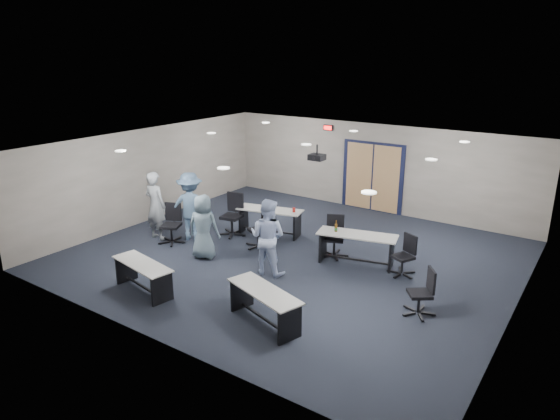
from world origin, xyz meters
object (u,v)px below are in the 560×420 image
Objects in this scene: table_front_left at (143,272)px; table_front_right at (264,301)px; table_back_left at (270,217)px; person_back at (190,206)px; chair_back_d at (403,255)px; chair_loose_left at (171,224)px; person_gray at (156,206)px; table_back_right at (356,243)px; chair_back_b at (258,229)px; chair_loose_right at (420,292)px; chair_back_a at (232,215)px; person_lightblue at (268,237)px; chair_back_c at (334,237)px; person_plaid at (204,227)px.

table_front_left is 2.85m from table_front_right.
person_back reaches higher than table_back_left.
chair_back_d is 0.90× the size of chair_loose_left.
person_gray reaches higher than chair_back_d.
table_back_right is 1.93× the size of chair_back_b.
chair_back_a is at bearing -139.00° from chair_loose_right.
chair_back_a is 1.11× the size of chair_loose_left.
chair_back_d is 5.88m from chair_loose_left.
chair_back_b reaches higher than chair_loose_right.
person_lightblue is at bearing 179.16° from person_gray.
chair_loose_left is (-4.37, 1.89, 0.06)m from table_front_right.
person_gray is at bearing -149.55° from chair_back_a.
chair_back_c reaches higher than table_front_right.
chair_back_d is at bearing 53.03° from table_front_left.
chair_back_d is (3.63, 0.49, -0.03)m from chair_back_b.
chair_loose_right reaches higher than table_front_right.
person_gray is at bearing -153.23° from table_back_left.
chair_back_c is at bearing -156.28° from chair_back_d.
table_front_left is 1.63× the size of chair_back_c.
chair_back_a is at bearing 30.77° from chair_loose_left.
table_front_right is 1.00× the size of person_lightblue.
chair_loose_left is 0.57× the size of person_back.
table_front_right is 1.52× the size of chair_back_a.
table_back_left is 1.03× the size of person_back.
person_lightblue is (3.14, -0.07, 0.35)m from chair_loose_left.
table_front_left is 4.25m from table_back_left.
chair_loose_left reaches higher than chair_back_b.
table_front_right is 4.67m from table_back_left.
chair_back_c is at bearing -162.82° from person_plaid.
chair_back_c is 0.98× the size of chair_loose_left.
table_back_right reaches higher than table_front_left.
table_back_right is at bearing -6.35° from chair_loose_left.
person_back reaches higher than person_lightblue.
chair_back_b is at bearing -25.65° from chair_back_a.
person_back is (0.22, 0.52, 0.39)m from chair_loose_left.
chair_back_b is 2.29m from chair_loose_left.
table_front_right is 3.40m from table_back_right.
table_back_left is at bearing 156.90° from table_back_right.
chair_back_c is 4.76m from person_gray.
table_back_right reaches higher than table_back_left.
chair_back_c is 1.76m from chair_back_d.
table_back_left is 3.95m from chair_back_d.
person_lightblue reaches higher than table_back_left.
chair_loose_left is (-1.55, 2.28, 0.08)m from table_front_left.
table_front_right is 0.94× the size of table_back_left.
person_back is at bearing -18.84° from person_lightblue.
chair_loose_right is at bearing -54.59° from chair_back_c.
chair_back_a is at bearing -39.83° from person_lightblue.
chair_loose_left reaches higher than chair_back_d.
table_back_right is 2.06× the size of chair_loose_right.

